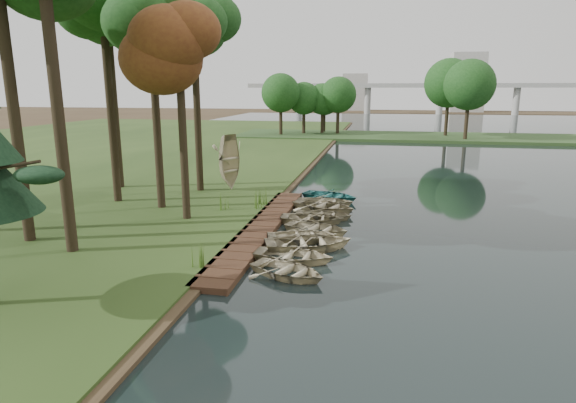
% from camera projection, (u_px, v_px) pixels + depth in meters
% --- Properties ---
extents(ground, '(300.00, 300.00, 0.00)m').
position_uv_depth(ground, '(292.00, 233.00, 24.27)').
color(ground, '#3D2F1D').
extents(boardwalk, '(1.60, 16.00, 0.30)m').
position_uv_depth(boardwalk, '(261.00, 228.00, 24.53)').
color(boardwalk, '#3A2316').
rests_on(boardwalk, ground).
extents(peninsula, '(50.00, 14.00, 0.45)m').
position_uv_depth(peninsula, '(407.00, 137.00, 70.54)').
color(peninsula, '#2A441E').
rests_on(peninsula, ground).
extents(far_trees, '(45.60, 5.60, 8.80)m').
position_uv_depth(far_trees, '(386.00, 94.00, 69.74)').
color(far_trees, black).
rests_on(far_trees, peninsula).
extents(bridge, '(95.90, 4.00, 8.60)m').
position_uv_depth(bridge, '(412.00, 89.00, 135.10)').
color(bridge, '#A5A5A0').
rests_on(bridge, ground).
extents(building_a, '(10.00, 8.00, 18.00)m').
position_uv_depth(building_a, '(467.00, 83.00, 150.53)').
color(building_a, '#A5A5A0').
rests_on(building_a, ground).
extents(building_b, '(8.00, 8.00, 12.00)m').
position_uv_depth(building_b, '(355.00, 92.00, 162.43)').
color(building_b, '#A5A5A0').
rests_on(building_b, ground).
extents(rowboat_0, '(3.78, 3.32, 0.65)m').
position_uv_depth(rowboat_0, '(288.00, 269.00, 18.42)').
color(rowboat_0, tan).
rests_on(rowboat_0, water).
extents(rowboat_1, '(3.53, 2.66, 0.69)m').
position_uv_depth(rowboat_1, '(294.00, 254.00, 20.04)').
color(rowboat_1, tan).
rests_on(rowboat_1, water).
extents(rowboat_2, '(4.68, 4.00, 0.82)m').
position_uv_depth(rowboat_2, '(309.00, 241.00, 21.54)').
color(rowboat_2, tan).
rests_on(rowboat_2, water).
extents(rowboat_3, '(3.82, 3.15, 0.69)m').
position_uv_depth(rowboat_3, '(302.00, 235.00, 22.66)').
color(rowboat_3, tan).
rests_on(rowboat_3, water).
extents(rowboat_4, '(3.83, 3.20, 0.68)m').
position_uv_depth(rowboat_4, '(317.00, 227.00, 23.99)').
color(rowboat_4, tan).
rests_on(rowboat_4, water).
extents(rowboat_5, '(3.50, 2.57, 0.70)m').
position_uv_depth(rowboat_5, '(312.00, 217.00, 25.77)').
color(rowboat_5, tan).
rests_on(rowboat_5, water).
extents(rowboat_6, '(3.26, 2.43, 0.65)m').
position_uv_depth(rowboat_6, '(323.00, 213.00, 26.58)').
color(rowboat_6, tan).
rests_on(rowboat_6, water).
extents(rowboat_7, '(4.69, 4.13, 0.81)m').
position_uv_depth(rowboat_7, '(324.00, 205.00, 28.30)').
color(rowboat_7, tan).
rests_on(rowboat_7, water).
extents(rowboat_8, '(3.54, 2.59, 0.72)m').
position_uv_depth(rowboat_8, '(325.00, 200.00, 29.53)').
color(rowboat_8, tan).
rests_on(rowboat_8, water).
extents(rowboat_9, '(4.32, 3.69, 0.76)m').
position_uv_depth(rowboat_9, '(330.00, 195.00, 31.05)').
color(rowboat_9, '#276E6B').
rests_on(rowboat_9, water).
extents(stored_rowboat, '(4.62, 4.11, 0.79)m').
position_uv_depth(stored_rowboat, '(230.00, 184.00, 33.09)').
color(stored_rowboat, tan).
rests_on(stored_rowboat, bank).
extents(tree_2, '(3.82, 3.82, 10.32)m').
position_uv_depth(tree_2, '(179.00, 52.00, 23.96)').
color(tree_2, black).
rests_on(tree_2, bank).
extents(tree_3, '(4.57, 4.57, 13.25)m').
position_uv_depth(tree_3, '(102.00, 11.00, 27.42)').
color(tree_3, black).
rests_on(tree_3, bank).
extents(tree_4, '(4.16, 4.16, 12.18)m').
position_uv_depth(tree_4, '(151.00, 24.00, 26.02)').
color(tree_4, black).
rests_on(tree_4, bank).
extents(tree_5, '(4.99, 4.99, 14.64)m').
position_uv_depth(tree_5, '(106.00, 2.00, 31.39)').
color(tree_5, black).
rests_on(tree_5, bank).
extents(tree_6, '(4.24, 4.24, 12.81)m').
position_uv_depth(tree_6, '(193.00, 24.00, 30.64)').
color(tree_6, black).
rests_on(tree_6, bank).
extents(reeds_0, '(0.60, 0.60, 0.98)m').
position_uv_depth(reeds_0, '(198.00, 255.00, 18.74)').
color(reeds_0, '#3F661E').
rests_on(reeds_0, bank).
extents(reeds_1, '(0.60, 0.60, 1.01)m').
position_uv_depth(reeds_1, '(259.00, 200.00, 27.97)').
color(reeds_1, '#3F661E').
rests_on(reeds_1, bank).
extents(reeds_2, '(0.60, 0.60, 1.00)m').
position_uv_depth(reeds_2, '(224.00, 201.00, 27.68)').
color(reeds_2, '#3F661E').
rests_on(reeds_2, bank).
extents(reeds_3, '(0.60, 0.60, 1.08)m').
position_uv_depth(reeds_3, '(263.00, 195.00, 28.97)').
color(reeds_3, '#3F661E').
rests_on(reeds_3, bank).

